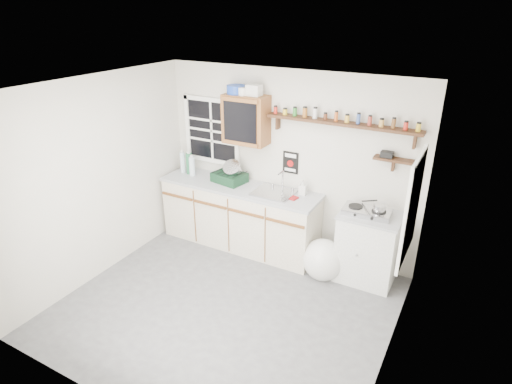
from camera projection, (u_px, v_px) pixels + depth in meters
room at (223, 210)px, 4.47m from camera, size 3.64×3.24×2.54m
main_cabinet at (240, 215)px, 6.09m from camera, size 2.31×0.63×0.92m
right_cabinet at (368, 247)px, 5.31m from camera, size 0.73×0.57×0.91m
sink at (274, 193)px, 5.67m from camera, size 0.52×0.44×0.29m
upper_cabinet at (246, 120)px, 5.64m from camera, size 0.60×0.32×0.65m
upper_cabinet_clutter at (243, 90)px, 5.51m from camera, size 0.48×0.24×0.14m
spice_shelf at (341, 122)px, 5.09m from camera, size 1.91×0.18×0.35m
secondary_shelf at (391, 159)px, 4.97m from camera, size 0.45×0.16×0.24m
warning_sign at (290, 163)px, 5.71m from camera, size 0.22×0.02×0.30m
window_back at (212, 131)px, 6.15m from camera, size 0.93×0.03×0.98m
window_right at (413, 208)px, 4.05m from camera, size 0.03×0.78×1.08m
water_bottles at (188, 164)px, 6.27m from camera, size 0.28×0.13×0.34m
dish_rack at (230, 175)px, 5.99m from camera, size 0.49×0.40×0.33m
soap_bottle at (303, 187)px, 5.60m from camera, size 0.10×0.10×0.20m
rag at (292, 198)px, 5.52m from camera, size 0.16×0.14×0.02m
hotplate at (367, 211)px, 5.12m from camera, size 0.58×0.33×0.08m
saucepan at (379, 208)px, 5.03m from camera, size 0.32×0.24×0.15m
trash_bag at (323, 260)px, 5.46m from camera, size 0.48×0.43×0.54m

